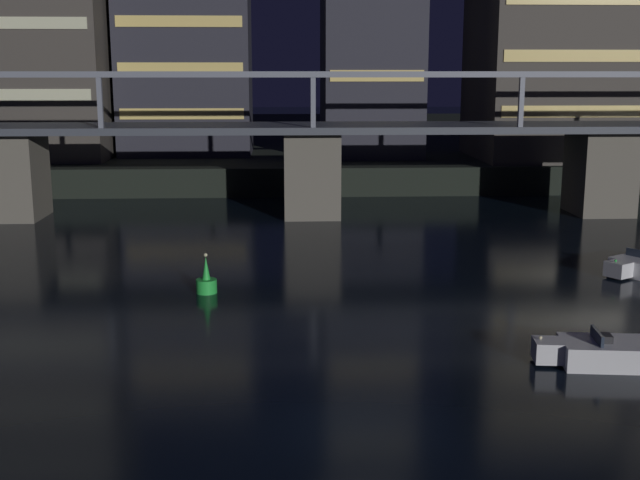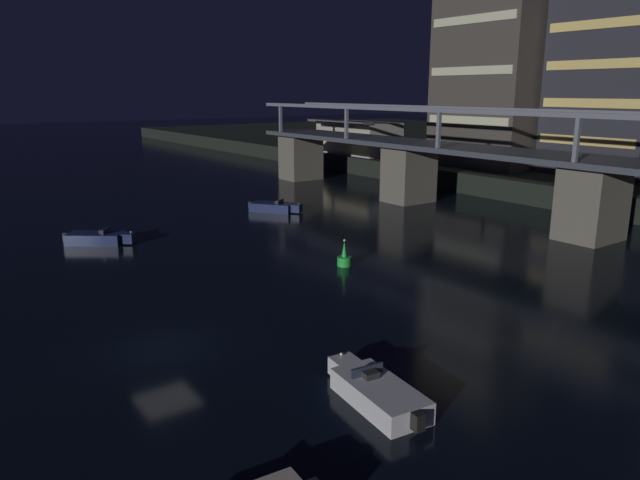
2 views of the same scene
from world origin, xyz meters
The scene contains 7 objects.
ground_plane centered at (0.00, 0.00, 0.00)m, with size 400.00×400.00×0.00m, color black.
far_riverbank centered at (0.00, 81.10, 1.10)m, with size 240.00×80.00×2.20m, color black.
river_bridge centered at (0.00, 33.09, 4.01)m, with size 83.25×6.40×9.38m.
tower_west_tall centered at (-10.17, 52.91, 11.65)m, with size 11.15×8.60×19.20m.
tower_east_tall centered at (20.26, 48.04, 12.76)m, with size 11.79×12.26×21.42m.
speedboat_near_center centered at (8.83, 4.48, 0.41)m, with size 5.23×2.25×1.16m.
channel_buoy centered at (-5.26, 14.02, 0.48)m, with size 0.90×0.90×1.76m.
Camera 1 is at (-1.99, -20.28, 9.40)m, focal length 45.88 mm.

